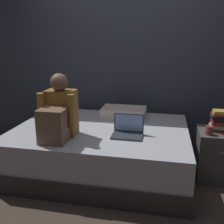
{
  "coord_description": "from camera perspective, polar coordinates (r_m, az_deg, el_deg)",
  "views": [
    {
      "loc": [
        0.49,
        -2.42,
        1.49
      ],
      "look_at": [
        -0.03,
        0.1,
        0.77
      ],
      "focal_mm": 41.15,
      "sensor_mm": 36.0,
      "label": 1
    }
  ],
  "objects": [
    {
      "name": "ground_plane",
      "position": [
        2.89,
        0.21,
        -15.43
      ],
      "size": [
        8.0,
        8.0,
        0.0
      ],
      "primitive_type": "plane",
      "color": "#47382D"
    },
    {
      "name": "wall_back",
      "position": [
        3.66,
        4.08,
        13.43
      ],
      "size": [
        5.6,
        0.1,
        2.7
      ],
      "primitive_type": "cube",
      "color": "#383D4C",
      "rests_on": "ground_plane"
    },
    {
      "name": "bed",
      "position": [
        3.07,
        -2.36,
        -8.08
      ],
      "size": [
        2.0,
        1.5,
        0.52
      ],
      "color": "#332D2B",
      "rests_on": "ground_plane"
    },
    {
      "name": "nightstand",
      "position": [
        3.1,
        22.28,
        -8.75
      ],
      "size": [
        0.44,
        0.46,
        0.54
      ],
      "color": "#474442",
      "rests_on": "ground_plane"
    },
    {
      "name": "person_sitting",
      "position": [
        2.66,
        -11.81,
        -0.43
      ],
      "size": [
        0.39,
        0.44,
        0.66
      ],
      "color": "olive",
      "rests_on": "bed"
    },
    {
      "name": "laptop",
      "position": [
        2.71,
        3.54,
        -4.11
      ],
      "size": [
        0.32,
        0.23,
        0.22
      ],
      "color": "#333842",
      "rests_on": "bed"
    },
    {
      "name": "pillow",
      "position": [
        3.34,
        2.64,
        -0.13
      ],
      "size": [
        0.56,
        0.36,
        0.13
      ],
      "primitive_type": "cube",
      "color": "beige",
      "rests_on": "bed"
    },
    {
      "name": "book_stack",
      "position": [
        2.99,
        23.1,
        -1.71
      ],
      "size": [
        0.23,
        0.17,
        0.23
      ],
      "color": "#9E2D28",
      "rests_on": "nightstand"
    },
    {
      "name": "mug",
      "position": [
        2.85,
        20.78,
        -3.82
      ],
      "size": [
        0.08,
        0.08,
        0.09
      ],
      "primitive_type": "cylinder",
      "color": "#933833",
      "rests_on": "nightstand"
    }
  ]
}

